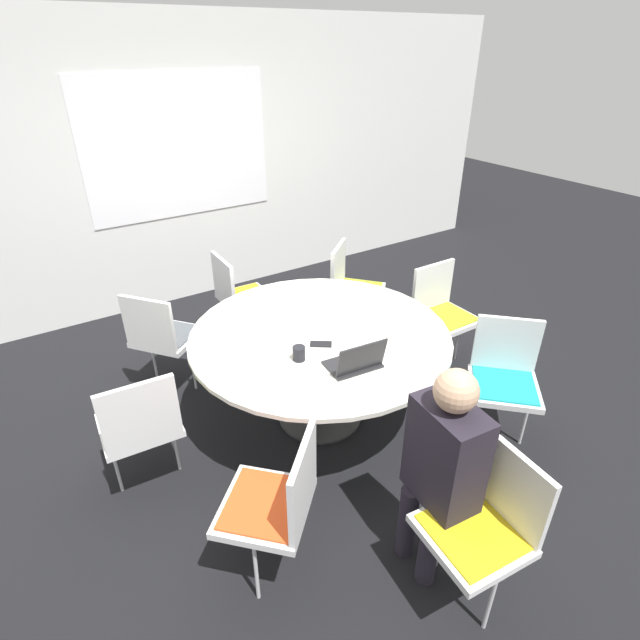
# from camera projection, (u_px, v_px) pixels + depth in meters

# --- Properties ---
(ground_plane) EXTENTS (16.00, 16.00, 0.00)m
(ground_plane) POSITION_uv_depth(u_px,v_px,m) (320.00, 416.00, 3.71)
(ground_plane) COLOR black
(wall_back) EXTENTS (8.00, 0.07, 2.70)m
(wall_back) POSITION_uv_depth(u_px,v_px,m) (181.00, 168.00, 4.85)
(wall_back) COLOR silver
(wall_back) RESTS_ON ground_plane
(conference_table) EXTENTS (1.76, 1.76, 0.72)m
(conference_table) POSITION_uv_depth(u_px,v_px,m) (320.00, 345.00, 3.40)
(conference_table) COLOR #333333
(conference_table) RESTS_ON ground_plane
(chair_0) EXTENTS (0.46, 0.48, 0.87)m
(chair_0) POSITION_uv_depth(u_px,v_px,m) (485.00, 519.00, 2.29)
(chair_0) COLOR silver
(chair_0) RESTS_ON ground_plane
(chair_1) EXTENTS (0.61, 0.61, 0.87)m
(chair_1) POSITION_uv_depth(u_px,v_px,m) (505.00, 373.00, 3.29)
(chair_1) COLOR silver
(chair_1) RESTS_ON ground_plane
(chair_2) EXTENTS (0.44, 0.42, 0.87)m
(chair_2) POSITION_uv_depth(u_px,v_px,m) (442.00, 308.00, 4.08)
(chair_2) COLOR silver
(chair_2) RESTS_ON ground_plane
(chair_3) EXTENTS (0.61, 0.60, 0.87)m
(chair_3) POSITION_uv_depth(u_px,v_px,m) (352.00, 283.00, 4.50)
(chair_3) COLOR silver
(chair_3) RESTS_ON ground_plane
(chair_4) EXTENTS (0.43, 0.45, 0.87)m
(chair_4) POSITION_uv_depth(u_px,v_px,m) (239.00, 293.00, 4.33)
(chair_4) COLOR silver
(chair_4) RESTS_ON ground_plane
(chair_5) EXTENTS (0.60, 0.61, 0.87)m
(chair_5) POSITION_uv_depth(u_px,v_px,m) (162.00, 333.00, 3.74)
(chair_5) COLOR silver
(chair_5) RESTS_ON ground_plane
(chair_6) EXTENTS (0.47, 0.45, 0.87)m
(chair_6) POSITION_uv_depth(u_px,v_px,m) (140.00, 422.00, 2.87)
(chair_6) COLOR silver
(chair_6) RESTS_ON ground_plane
(chair_7) EXTENTS (0.61, 0.61, 0.87)m
(chair_7) POSITION_uv_depth(u_px,v_px,m) (278.00, 499.00, 2.39)
(chair_7) COLOR silver
(chair_7) RESTS_ON ground_plane
(person_0) EXTENTS (0.29, 0.38, 1.22)m
(person_0) POSITION_uv_depth(u_px,v_px,m) (442.00, 460.00, 2.35)
(person_0) COLOR #231E28
(person_0) RESTS_ON ground_plane
(laptop) EXTENTS (0.34, 0.26, 0.21)m
(laptop) POSITION_uv_depth(u_px,v_px,m) (356.00, 361.00, 2.96)
(laptop) COLOR #232326
(laptop) RESTS_ON conference_table
(coffee_cup) EXTENTS (0.08, 0.08, 0.09)m
(coffee_cup) POSITION_uv_depth(u_px,v_px,m) (299.00, 353.00, 3.05)
(coffee_cup) COLOR black
(coffee_cup) RESTS_ON conference_table
(cell_phone) EXTENTS (0.15, 0.14, 0.01)m
(cell_phone) POSITION_uv_depth(u_px,v_px,m) (321.00, 344.00, 3.22)
(cell_phone) COLOR black
(cell_phone) RESTS_ON conference_table
(handbag) EXTENTS (0.36, 0.16, 0.28)m
(handbag) POSITION_uv_depth(u_px,v_px,m) (398.00, 317.00, 4.74)
(handbag) COLOR #513319
(handbag) RESTS_ON ground_plane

